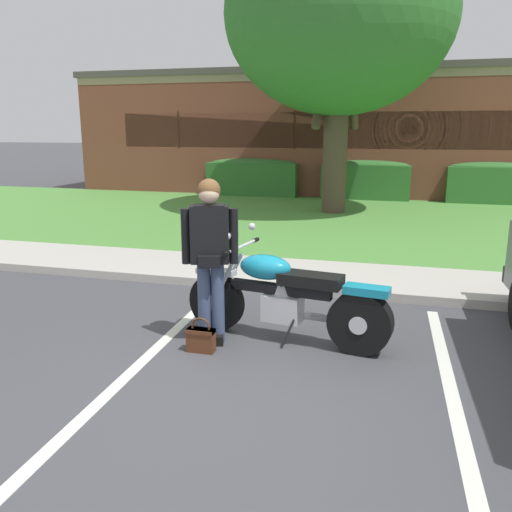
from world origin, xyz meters
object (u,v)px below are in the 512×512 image
(motorcycle, at_px, (293,298))
(handbag, at_px, (201,338))
(brick_building, at_px, (422,132))
(hedge_left, at_px, (253,177))
(shade_tree, at_px, (340,16))
(hedge_center_left, at_px, (366,179))
(rider_person, at_px, (210,250))
(hedge_center_right, at_px, (492,182))

(motorcycle, height_order, handbag, motorcycle)
(handbag, bearing_deg, brick_building, 82.46)
(hedge_left, bearing_deg, shade_tree, -45.26)
(motorcycle, distance_m, hedge_center_left, 11.79)
(motorcycle, bearing_deg, rider_person, -164.71)
(motorcycle, height_order, shade_tree, shade_tree)
(rider_person, height_order, hedge_left, rider_person)
(motorcycle, height_order, hedge_center_right, hedge_center_right)
(shade_tree, height_order, hedge_center_right, shade_tree)
(brick_building, bearing_deg, motorcycle, -95.05)
(shade_tree, bearing_deg, rider_person, -90.54)
(handbag, height_order, hedge_left, hedge_left)
(rider_person, relative_size, hedge_center_left, 0.64)
(handbag, height_order, hedge_center_right, hedge_center_right)
(brick_building, bearing_deg, handbag, -97.54)
(hedge_center_left, height_order, hedge_center_right, same)
(rider_person, distance_m, handbag, 0.89)
(shade_tree, bearing_deg, brick_building, 75.26)
(handbag, xyz_separation_m, brick_building, (2.36, 17.82, 1.89))
(rider_person, height_order, brick_building, brick_building)
(hedge_left, distance_m, brick_building, 7.78)
(hedge_left, height_order, brick_building, brick_building)
(hedge_center_left, bearing_deg, handbag, -93.20)
(rider_person, xyz_separation_m, handbag, (-0.02, -0.27, -0.85))
(handbag, height_order, brick_building, brick_building)
(motorcycle, distance_m, brick_building, 17.47)
(rider_person, relative_size, shade_tree, 0.24)
(motorcycle, relative_size, shade_tree, 0.31)
(rider_person, relative_size, hedge_center_right, 0.67)
(shade_tree, distance_m, hedge_left, 5.99)
(motorcycle, distance_m, rider_person, 0.99)
(shade_tree, xyz_separation_m, brick_building, (2.26, 8.59, -2.79))
(hedge_left, relative_size, hedge_center_right, 1.17)
(hedge_left, bearing_deg, hedge_center_right, 0.00)
(handbag, bearing_deg, rider_person, 86.80)
(hedge_left, height_order, hedge_center_left, same)
(hedge_center_right, bearing_deg, motorcycle, -106.40)
(handbag, xyz_separation_m, hedge_left, (-2.93, 12.29, 0.51))
(motorcycle, xyz_separation_m, hedge_left, (-3.76, 11.79, 0.17))
(handbag, distance_m, hedge_center_left, 12.32)
(hedge_left, distance_m, hedge_center_left, 3.61)
(shade_tree, xyz_separation_m, hedge_center_right, (4.20, 3.05, -4.17))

